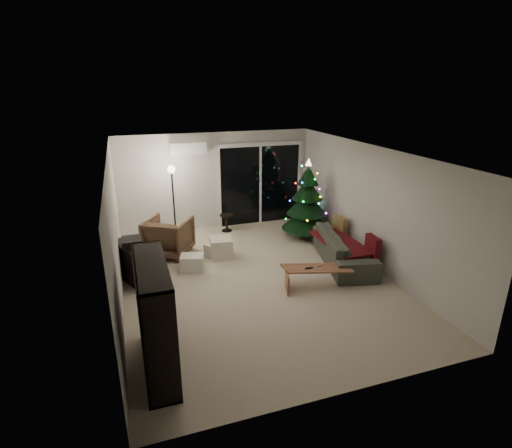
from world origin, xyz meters
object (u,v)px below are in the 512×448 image
Objects in this scene: bookshelf at (140,320)px; media_cabinet at (134,263)px; armchair at (169,237)px; christmas_tree at (307,199)px; sofa at (344,248)px; coffee_table at (316,277)px.

media_cabinet is at bearing 108.43° from bookshelf.
christmas_tree reaches higher than armchair.
armchair is at bearing 28.23° from media_cabinet.
armchair reaches higher than media_cabinet.
bookshelf is at bearing -113.82° from media_cabinet.
christmas_tree is at bearing 17.29° from sofa.
armchair is 3.44m from christmas_tree.
coffee_table is at bearing 166.94° from armchair.
armchair is at bearing 96.63° from bookshelf.
bookshelf is at bearing -140.68° from coffee_table.
sofa is 1.33m from coffee_table.
christmas_tree is (-0.11, 1.65, 0.66)m from sofa.
media_cabinet is at bearing -165.88° from christmas_tree.
media_cabinet is (0.00, 2.78, -0.41)m from bookshelf.
christmas_tree reaches higher than media_cabinet.
sofa is at bearing -173.20° from armchair.
coffee_table is 0.63× the size of christmas_tree.
media_cabinet reaches higher than sofa.
bookshelf is at bearing 130.27° from sofa.
media_cabinet is 0.58× the size of christmas_tree.
bookshelf is at bearing -137.54° from christmas_tree.
christmas_tree is at bearing 85.00° from coffee_table.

